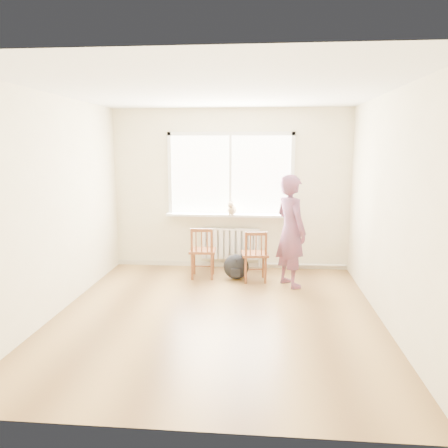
% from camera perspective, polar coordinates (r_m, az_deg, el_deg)
% --- Properties ---
extents(floor, '(4.50, 4.50, 0.00)m').
position_cam_1_polar(floor, '(5.55, -0.95, -11.84)').
color(floor, '#A37943').
rests_on(floor, ground).
extents(ceiling, '(4.50, 4.50, 0.00)m').
position_cam_1_polar(ceiling, '(5.18, -1.04, 17.06)').
color(ceiling, white).
rests_on(ceiling, back_wall).
extents(back_wall, '(4.00, 0.01, 2.70)m').
position_cam_1_polar(back_wall, '(7.42, 0.87, 4.52)').
color(back_wall, beige).
rests_on(back_wall, ground).
extents(window, '(2.12, 0.05, 1.42)m').
position_cam_1_polar(window, '(7.37, 0.86, 6.91)').
color(window, white).
rests_on(window, back_wall).
extents(windowsill, '(2.15, 0.22, 0.04)m').
position_cam_1_polar(windowsill, '(7.36, 0.80, 1.18)').
color(windowsill, white).
rests_on(windowsill, back_wall).
extents(radiator, '(1.00, 0.12, 0.55)m').
position_cam_1_polar(radiator, '(7.47, 0.80, -2.52)').
color(radiator, white).
rests_on(radiator, back_wall).
extents(heating_pipe, '(1.40, 0.04, 0.04)m').
position_cam_1_polar(heating_pipe, '(7.60, 10.28, -5.25)').
color(heating_pipe, silver).
rests_on(heating_pipe, back_wall).
extents(baseboard, '(4.00, 0.03, 0.08)m').
position_cam_1_polar(baseboard, '(7.65, 0.83, -5.31)').
color(baseboard, beige).
rests_on(baseboard, ground).
extents(chair_left, '(0.42, 0.41, 0.82)m').
position_cam_1_polar(chair_left, '(6.93, -2.84, -3.74)').
color(chair_left, brown).
rests_on(chair_left, floor).
extents(chair_right, '(0.44, 0.43, 0.81)m').
position_cam_1_polar(chair_right, '(6.76, 4.08, -4.18)').
color(chair_right, brown).
rests_on(chair_right, floor).
extents(person, '(0.66, 0.73, 1.67)m').
position_cam_1_polar(person, '(6.54, 8.72, -0.91)').
color(person, '#BD3F42').
rests_on(person, floor).
extents(cat, '(0.19, 0.37, 0.25)m').
position_cam_1_polar(cat, '(7.26, 1.03, 2.02)').
color(cat, beige).
rests_on(cat, windowsill).
extents(backpack, '(0.44, 0.36, 0.40)m').
position_cam_1_polar(backpack, '(6.92, 1.60, -5.60)').
color(backpack, black).
rests_on(backpack, floor).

